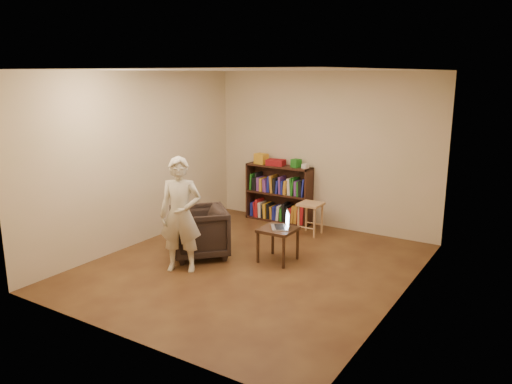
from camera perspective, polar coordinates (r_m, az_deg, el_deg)
The scene contains 15 objects.
floor at distance 6.86m, azimuth -0.58°, elevation -8.49°, with size 4.50×4.50×0.00m, color #402214.
ceiling at distance 6.36m, azimuth -0.63°, elevation 13.78°, with size 4.50×4.50×0.00m, color silver.
wall_back at distance 8.44m, azimuth 7.71°, elevation 4.72°, with size 4.00×4.00×0.00m, color beige.
wall_left at distance 7.73m, azimuth -13.19°, elevation 3.69°, with size 4.50×4.50×0.00m, color beige.
wall_right at distance 5.68m, azimuth 16.62°, elevation 0.05°, with size 4.50×4.50×0.00m, color beige.
bookshelf at distance 8.80m, azimuth 2.66°, elevation -0.53°, with size 1.20×0.30×1.00m.
box_yellow at distance 8.82m, azimuth 0.59°, elevation 3.83°, with size 0.22×0.16×0.18m, color gold.
red_cloth at distance 8.68m, azimuth 2.28°, elevation 3.40°, with size 0.30×0.22×0.10m, color maroon.
box_green at distance 8.52m, azimuth 4.61°, elevation 3.30°, with size 0.14×0.14×0.14m, color #1F701E.
box_white at distance 8.44m, azimuth 5.64°, elevation 2.96°, with size 0.09×0.09×0.07m, color silver.
stool at distance 8.11m, azimuth 6.25°, elevation -1.96°, with size 0.36×0.36×0.52m.
armchair at distance 7.17m, azimuth -6.56°, elevation -4.58°, with size 0.76×0.78×0.71m, color black.
side_table at distance 6.93m, azimuth 2.54°, elevation -4.78°, with size 0.47×0.47×0.48m.
laptop at distance 6.90m, azimuth 3.09°, elevation -3.66°, with size 0.37×0.39×0.24m.
person at distance 6.57m, azimuth -8.62°, elevation -2.60°, with size 0.56×0.36×1.52m, color beige.
Camera 1 is at (3.44, -5.35, 2.56)m, focal length 35.00 mm.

